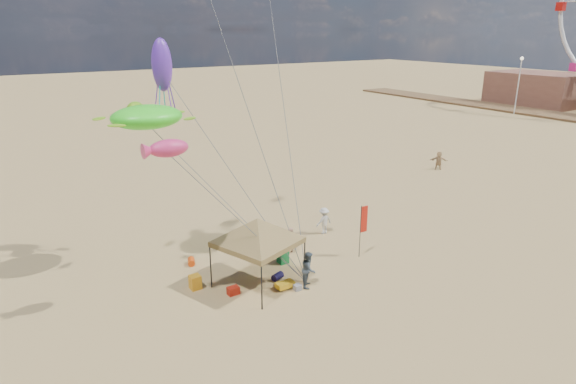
% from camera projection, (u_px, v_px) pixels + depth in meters
% --- Properties ---
extents(ground, '(280.00, 280.00, 0.00)m').
position_uv_depth(ground, '(321.00, 285.00, 24.15)').
color(ground, tan).
rests_on(ground, ground).
extents(canopy_tent, '(6.17, 6.17, 4.03)m').
position_uv_depth(canopy_tent, '(257.00, 221.00, 23.18)').
color(canopy_tent, black).
rests_on(canopy_tent, ground).
extents(feather_flag, '(0.46, 0.05, 3.00)m').
position_uv_depth(feather_flag, '(363.00, 222.00, 26.64)').
color(feather_flag, black).
rests_on(feather_flag, ground).
extents(cooler_red, '(0.54, 0.38, 0.38)m').
position_uv_depth(cooler_red, '(233.00, 291.00, 23.27)').
color(cooler_red, '#B01D0E').
rests_on(cooler_red, ground).
extents(cooler_blue, '(0.54, 0.38, 0.38)m').
position_uv_depth(cooler_blue, '(275.00, 247.00, 27.91)').
color(cooler_blue, '#142AA9').
rests_on(cooler_blue, ground).
extents(bag_navy, '(0.69, 0.54, 0.36)m').
position_uv_depth(bag_navy, '(278.00, 276.00, 24.64)').
color(bag_navy, black).
rests_on(bag_navy, ground).
extents(bag_orange, '(0.54, 0.69, 0.36)m').
position_uv_depth(bag_orange, '(191.00, 262.00, 26.21)').
color(bag_orange, '#E0450C').
rests_on(bag_orange, ground).
extents(chair_green, '(0.50, 0.50, 0.70)m').
position_uv_depth(chair_green, '(283.00, 257.00, 26.38)').
color(chair_green, '#167C36').
rests_on(chair_green, ground).
extents(chair_yellow, '(0.50, 0.50, 0.70)m').
position_uv_depth(chair_yellow, '(195.00, 282.00, 23.73)').
color(chair_yellow, orange).
rests_on(chair_yellow, ground).
extents(crate_grey, '(0.34, 0.30, 0.28)m').
position_uv_depth(crate_grey, '(297.00, 287.00, 23.66)').
color(crate_grey, gray).
rests_on(crate_grey, ground).
extents(beach_cart, '(0.90, 0.50, 0.24)m').
position_uv_depth(beach_cart, '(285.00, 285.00, 23.81)').
color(beach_cart, yellow).
rests_on(beach_cart, ground).
extents(person_near_a, '(0.65, 0.53, 1.53)m').
position_uv_depth(person_near_a, '(290.00, 240.00, 27.40)').
color(person_near_a, tan).
rests_on(person_near_a, ground).
extents(person_near_b, '(1.09, 1.12, 1.81)m').
position_uv_depth(person_near_b, '(309.00, 269.00, 23.81)').
color(person_near_b, '#3E4A55').
rests_on(person_near_b, ground).
extents(person_near_c, '(1.11, 0.67, 1.67)m').
position_uv_depth(person_near_c, '(324.00, 221.00, 30.03)').
color(person_near_c, silver).
rests_on(person_near_c, ground).
extents(person_far_c, '(1.48, 1.43, 1.68)m').
position_uv_depth(person_far_c, '(439.00, 160.00, 43.84)').
color(person_far_c, tan).
rests_on(person_far_c, ground).
extents(building_north, '(10.00, 14.00, 5.20)m').
position_uv_depth(building_north, '(538.00, 89.00, 81.75)').
color(building_north, '#8C5947').
rests_on(building_north, ground).
extents(lamp_north, '(0.50, 0.50, 8.25)m').
position_uv_depth(lamp_north, '(519.00, 76.00, 71.47)').
color(lamp_north, silver).
rests_on(lamp_north, ground).
extents(turtle_kite, '(3.58, 2.93, 1.15)m').
position_uv_depth(turtle_kite, '(147.00, 117.00, 23.51)').
color(turtle_kite, '#3CFF26').
rests_on(turtle_kite, ground).
extents(fish_kite, '(1.74, 1.05, 0.73)m').
position_uv_depth(fish_kite, '(169.00, 148.00, 19.61)').
color(fish_kite, '#DA316D').
rests_on(fish_kite, ground).
extents(squid_kite, '(1.15, 1.15, 2.67)m').
position_uv_depth(squid_kite, '(162.00, 65.00, 24.88)').
color(squid_kite, '#6A30C9').
rests_on(squid_kite, ground).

